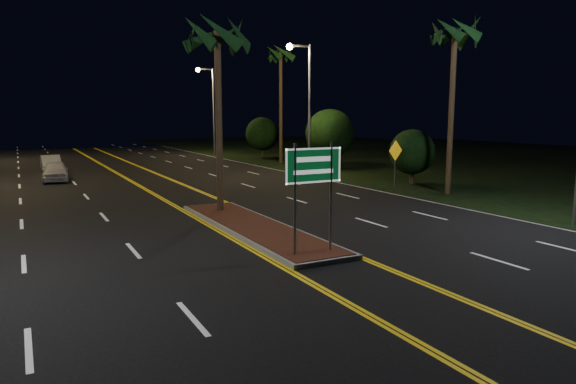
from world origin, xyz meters
TOP-DOWN VIEW (x-y plane):
  - ground at (0.00, 0.00)m, footprint 120.00×120.00m
  - grass_right at (30.00, 25.00)m, footprint 40.00×110.00m
  - median_island at (0.00, 7.00)m, footprint 2.25×10.25m
  - highway_sign at (0.00, 2.80)m, footprint 1.80×0.08m
  - streetlight_right_mid at (10.61, 22.00)m, footprint 1.91×0.44m
  - streetlight_right_far at (10.61, 42.00)m, footprint 1.91×0.44m
  - palm_median at (0.00, 10.50)m, footprint 2.40×2.40m
  - palm_right_near at (12.50, 10.00)m, footprint 2.40×2.40m
  - palm_right_far at (12.80, 30.00)m, footprint 2.40×2.40m
  - shrub_near at (13.50, 14.00)m, footprint 2.70×2.70m
  - shrub_mid at (14.00, 24.00)m, footprint 3.78×3.78m
  - shrub_far at (13.80, 36.00)m, footprint 3.24×3.24m
  - car_near at (-5.44, 25.60)m, footprint 2.24×4.53m
  - car_far at (-5.35, 31.82)m, footprint 1.88×4.28m
  - warning_sign at (11.46, 13.08)m, footprint 1.12×0.28m

SIDE VIEW (x-z plane):
  - ground at x=0.00m, z-range 0.00..0.00m
  - grass_right at x=30.00m, z-range 0.00..0.01m
  - median_island at x=0.00m, z-range 0.00..0.17m
  - car_far at x=-5.35m, z-range 0.00..1.42m
  - car_near at x=-5.44m, z-range 0.00..1.46m
  - warning_sign at x=11.46m, z-range 0.43..3.15m
  - shrub_near at x=13.50m, z-range 0.30..3.60m
  - shrub_far at x=13.80m, z-range 0.36..4.32m
  - highway_sign at x=0.00m, z-range 0.80..4.00m
  - shrub_mid at x=14.00m, z-range 0.42..5.04m
  - streetlight_right_mid at x=10.61m, z-range 1.16..10.16m
  - streetlight_right_far at x=10.61m, z-range 1.16..10.16m
  - palm_median at x=0.00m, z-range 3.13..11.43m
  - palm_right_near at x=12.50m, z-range 3.56..12.86m
  - palm_right_far at x=12.80m, z-range 3.99..14.29m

